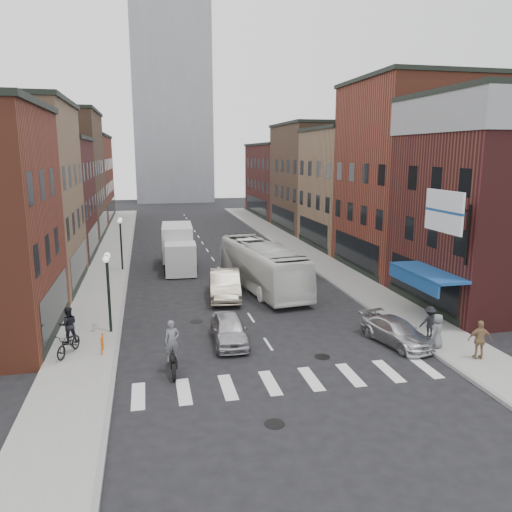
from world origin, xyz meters
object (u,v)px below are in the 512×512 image
at_px(curb_car, 396,332).
at_px(streetlamp_far, 121,234).
at_px(sedan_left_far, 225,285).
at_px(ped_right_b, 480,340).
at_px(ped_right_c, 438,331).
at_px(ped_left_solo, 68,325).
at_px(ped_right_a, 430,322).
at_px(motorcycle_rider, 172,349).
at_px(streetlamp_near, 108,278).
at_px(transit_bus, 262,266).
at_px(sedan_left_near, 229,329).
at_px(billboard_sign, 445,213).
at_px(box_truck, 178,248).
at_px(bike_rack, 102,344).
at_px(parked_bicycle, 69,344).

bearing_deg(curb_car, streetlamp_far, 113.73).
bearing_deg(sedan_left_far, ped_right_b, -45.54).
bearing_deg(streetlamp_far, ped_right_c, -52.68).
distance_m(ped_left_solo, ped_right_a, 17.26).
bearing_deg(motorcycle_rider, streetlamp_near, 115.01).
bearing_deg(sedan_left_far, ped_right_c, -45.09).
distance_m(transit_bus, sedan_left_near, 10.10).
relative_size(billboard_sign, box_truck, 0.48).
distance_m(streetlamp_near, box_truck, 14.80).
height_order(streetlamp_near, motorcycle_rider, streetlamp_near).
bearing_deg(curb_car, bike_rack, 160.97).
bearing_deg(curb_car, streetlamp_near, 149.86).
distance_m(streetlamp_near, sedan_left_near, 6.51).
distance_m(sedan_left_far, ped_right_c, 13.35).
height_order(motorcycle_rider, transit_bus, transit_bus).
bearing_deg(sedan_left_far, billboard_sign, -35.56).
distance_m(streetlamp_near, ped_right_c, 15.88).
bearing_deg(curb_car, ped_right_c, -51.82).
height_order(curb_car, ped_right_a, ped_right_a).
bearing_deg(ped_right_b, sedan_left_near, -6.90).
relative_size(streetlamp_far, transit_bus, 0.37).
distance_m(motorcycle_rider, curb_car, 10.64).
bearing_deg(curb_car, ped_right_a, -9.15).
xyz_separation_m(transit_bus, ped_left_solo, (-11.22, -8.01, -0.53)).
bearing_deg(parked_bicycle, transit_bus, 61.46).
height_order(motorcycle_rider, ped_left_solo, motorcycle_rider).
distance_m(streetlamp_near, ped_right_b, 17.43).
bearing_deg(ped_right_b, ped_left_solo, -1.31).
bearing_deg(billboard_sign, bike_rack, 177.17).
xyz_separation_m(streetlamp_near, curb_car, (13.38, -4.25, -2.32)).
xyz_separation_m(billboard_sign, ped_left_solo, (-17.81, 2.39, -5.11)).
xyz_separation_m(box_truck, transit_bus, (5.09, -7.21, -0.09)).
distance_m(bike_rack, ped_left_solo, 2.32).
height_order(streetlamp_far, sedan_left_far, streetlamp_far).
xyz_separation_m(parked_bicycle, ped_right_b, (17.48, -4.32, 0.36)).
bearing_deg(ped_right_b, streetlamp_near, -6.71).
height_order(sedan_left_near, sedan_left_far, sedan_left_far).
bearing_deg(motorcycle_rider, parked_bicycle, 146.58).
bearing_deg(ped_left_solo, transit_bus, -156.06).
relative_size(ped_right_a, ped_right_b, 0.89).
height_order(parked_bicycle, ped_left_solo, ped_left_solo).
bearing_deg(ped_right_b, box_truck, -44.26).
relative_size(ped_right_a, ped_right_c, 0.97).
bearing_deg(curb_car, transit_bus, 97.14).
bearing_deg(billboard_sign, curb_car, -163.98).
bearing_deg(ped_right_c, sedan_left_near, -51.51).
relative_size(streetlamp_far, bike_rack, 5.14).
xyz_separation_m(streetlamp_far, sedan_left_near, (5.62, -16.43, -2.23)).
relative_size(billboard_sign, transit_bus, 0.33).
xyz_separation_m(billboard_sign, box_truck, (-11.68, 17.61, -4.50)).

